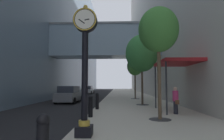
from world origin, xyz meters
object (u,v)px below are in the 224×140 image
Objects in this scene: bollard_third at (91,106)px; pedestrian_walking at (176,100)px; street_tree_near at (158,30)px; car_grey_near at (69,95)px; bollard_fourth at (97,100)px; street_tree_mid_far at (135,67)px; street_clock at (85,62)px; street_tree_mid_near at (142,53)px; car_white_mid at (88,90)px.

bollard_third is 5.06m from pedestrian_walking.
street_tree_near is 12.95m from car_grey_near.
street_tree_mid_far is (3.58, 9.83, 3.34)m from bollard_fourth.
street_clock is at bearing -100.91° from street_tree_mid_far.
street_tree_mid_near is (3.24, 9.96, 1.96)m from street_clock.
street_tree_near reaches higher than bollard_fourth.
street_tree_mid_near is 8.74m from car_grey_near.
bollard_fourth is 0.73× the size of pedestrian_walking.
street_clock is at bearing -81.05° from car_white_mid.
car_grey_near is (-3.61, 9.45, 0.08)m from bollard_third.
street_tree_mid_near is at bearing -69.41° from car_white_mid.
street_tree_near is 4.32m from pedestrian_walking.
pedestrian_walking is 0.35× the size of car_grey_near.
bollard_fourth is at bearing 90.00° from bollard_third.
bollard_third is at bearing 95.16° from street_clock.
bollard_fourth is 6.06m from street_tree_mid_near.
street_tree_mid_near is (0.00, 6.84, -0.05)m from street_tree_near.
bollard_third is (-0.34, 3.73, -1.91)m from street_clock.
street_tree_mid_near reaches higher than car_white_mid.
street_tree_near is at bearing -47.04° from bollard_fourth.
street_tree_mid_far is at bearing 90.00° from street_tree_near.
street_tree_mid_near reaches higher than street_clock.
street_tree_near reaches higher than car_grey_near.
pedestrian_walking is (4.91, 1.20, 0.23)m from bollard_third.
bollard_third is at bearing -80.56° from car_white_mid.
street_tree_mid_far is 3.18× the size of pedestrian_walking.
bollard_fourth is at bearing -140.03° from street_tree_mid_near.
car_grey_near is at bearing 106.69° from street_clock.
car_grey_near is at bearing 120.15° from bollard_fourth.
street_tree_near is at bearing -126.31° from pedestrian_walking.
street_tree_mid_far is at bearing -61.42° from car_white_mid.
street_clock is 0.99× the size of car_grey_near.
bollard_fourth is at bearing -79.36° from car_white_mid.
street_tree_near is 1.36× the size of car_white_mid.
street_clock is at bearing -87.22° from bollard_fourth.
street_clock is 10.65m from street_tree_mid_near.
bollard_third is 0.23× the size of street_tree_mid_far.
street_tree_mid_far is 1.11× the size of car_grey_near.
bollard_fourth is (-0.34, 6.96, -1.91)m from street_clock.
pedestrian_walking is (1.33, -5.02, -3.64)m from street_tree_mid_near.
street_tree_mid_far is at bearing 26.66° from car_grey_near.
bollard_third is 0.28× the size of car_white_mid.
pedestrian_walking is 0.38× the size of car_white_mid.
car_white_mid is at bearing 100.64° from bollard_fourth.
car_grey_near reaches higher than bollard_fourth.
car_white_mid is (-8.28, 15.19, -3.31)m from street_tree_mid_far.
street_clock is 0.75× the size of street_tree_mid_near.
street_clock reaches higher than car_grey_near.
car_white_mid is (-5.04, 31.99, -1.88)m from street_clock.
bollard_third is 28.64m from car_white_mid.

